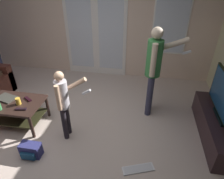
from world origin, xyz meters
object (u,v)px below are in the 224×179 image
Objects in this scene: coffee_table at (16,108)px; dvd_remote_slim at (28,99)px; person_adult at (154,66)px; person_child at (63,100)px; loose_keyboard at (138,169)px; backpack at (31,150)px; tv_remote_black at (21,109)px; laptop_closed at (6,98)px; cup_near_edge at (18,101)px; tv_stand at (216,127)px.

dvd_remote_slim is at bearing 29.38° from coffee_table.
person_adult is at bearing 17.93° from coffee_table.
loose_keyboard is at bearing -21.28° from person_child.
backpack is 1.73× the size of dvd_remote_slim.
tv_remote_black is at bearing -48.41° from dvd_remote_slim.
coffee_table is 0.58× the size of person_adult.
coffee_table is at bearing 135.84° from tv_remote_black.
laptop_closed is 0.33m from cup_near_edge.
cup_near_edge is at bearing 128.03° from backpack.
person_adult reaches higher than backpack.
coffee_table is at bearing 133.00° from backpack.
dvd_remote_slim is at bearing 160.06° from loose_keyboard.
tv_stand is 2.85m from backpack.
coffee_table is 3.31m from tv_stand.
coffee_table is 3.14× the size of backpack.
tv_stand is 5.08× the size of backpack.
laptop_closed is (-2.31, 0.67, 0.45)m from loose_keyboard.
laptop_closed reaches higher than loose_keyboard.
tv_stand is 3.11m from dvd_remote_slim.
laptop_closed is at bearing 140.63° from tv_remote_black.
dvd_remote_slim is (-0.39, 0.74, 0.35)m from backpack.
cup_near_edge reaches higher than coffee_table.
dvd_remote_slim is (-3.10, -0.15, 0.27)m from tv_stand.
backpack is at bearing -127.86° from person_child.
person_child is 9.97× the size of cup_near_edge.
tv_stand is 3.10m from tv_remote_black.
tv_stand is 4.61× the size of laptop_closed.
tv_stand is 8.79× the size of dvd_remote_slim.
person_adult is 1.63m from loose_keyboard.
cup_near_edge reaches higher than dvd_remote_slim.
laptop_closed is at bearing 159.84° from cup_near_edge.
laptop_closed is (-3.48, -0.18, 0.27)m from tv_stand.
laptop_closed is (-0.18, 0.08, 0.13)m from coffee_table.
loose_keyboard is (1.17, -0.45, -0.69)m from person_child.
loose_keyboard is 1.99m from tv_remote_black.
backpack is 0.85m from cup_near_edge.
person_child reaches higher than coffee_table.
coffee_table is at bearing -8.12° from laptop_closed.
coffee_table is 2.85× the size of laptop_closed.
tv_remote_black is at bearing -172.19° from tv_stand.
person_child is 0.77m from tv_remote_black.
dvd_remote_slim is (-0.77, 0.25, -0.24)m from person_child.
person_child reaches higher than loose_keyboard.
coffee_table is at bearing -162.07° from person_adult.
laptop_closed is at bearing 169.54° from person_child.
coffee_table is 0.62× the size of tv_stand.
backpack is at bearing -178.66° from loose_keyboard.
dvd_remote_slim reaches higher than tv_stand.
cup_near_edge reaches higher than backpack.
tv_stand is at bearing 5.27° from cup_near_edge.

